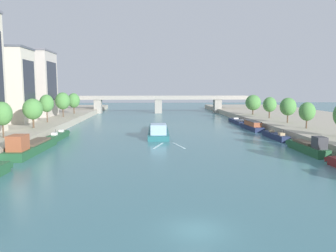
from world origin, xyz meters
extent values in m
plane|color=#42757F|center=(0.00, 0.00, 0.00)|extent=(400.00, 400.00, 0.00)
cube|color=#B2A893|center=(41.93, 55.00, 0.85)|extent=(36.00, 170.00, 1.69)
cube|color=#23666B|center=(-1.49, 49.93, 0.47)|extent=(4.58, 21.99, 0.94)
cube|color=#23666B|center=(-1.25, 61.24, 0.56)|extent=(3.94, 1.29, 0.83)
cube|color=#23666B|center=(-1.49, 49.93, 0.97)|extent=(4.67, 22.00, 0.06)
cube|color=#9EBCD6|center=(-1.65, 42.48, 1.99)|extent=(3.18, 4.45, 1.98)
cube|color=black|center=(-1.60, 44.68, 2.29)|extent=(2.48, 0.08, 0.56)
cube|color=brown|center=(-1.44, 52.12, 1.18)|extent=(3.46, 11.46, 0.36)
cylinder|color=#232328|center=(-1.01, 43.35, 1.55)|extent=(0.07, 0.07, 1.10)
cube|color=silver|center=(1.73, 34.64, 0.01)|extent=(1.88, 5.89, 0.03)
cube|color=silver|center=(-1.87, 34.71, 0.01)|extent=(2.12, 5.84, 0.03)
cube|color=#235633|center=(-21.95, 29.86, 0.61)|extent=(3.54, 14.86, 1.22)
cube|color=#235633|center=(-21.66, 37.58, 0.73)|extent=(2.87, 1.36, 0.98)
cube|color=#235633|center=(-21.95, 29.86, 1.25)|extent=(3.60, 14.87, 0.06)
cube|color=#9E5133|center=(-22.14, 24.84, 2.39)|extent=(2.34, 3.04, 2.21)
cube|color=black|center=(-22.09, 26.33, 2.72)|extent=(1.79, 0.10, 0.62)
cube|color=brown|center=(-21.90, 31.33, 1.46)|extent=(2.61, 7.76, 0.36)
cylinder|color=#232328|center=(-21.67, 25.41, 1.83)|extent=(0.07, 0.07, 1.10)
cube|color=#235633|center=(-21.54, 43.37, 0.56)|extent=(1.91, 9.24, 1.12)
cube|color=#235633|center=(-21.46, 48.33, 0.67)|extent=(1.70, 1.26, 0.93)
cube|color=#235633|center=(-21.54, 43.37, 1.15)|extent=(1.94, 9.24, 0.06)
cube|color=white|center=(-21.51, 45.40, 1.38)|extent=(0.90, 0.91, 0.40)
cube|color=white|center=(-21.58, 40.79, 1.42)|extent=(0.99, 1.11, 0.48)
cylinder|color=#232328|center=(-21.32, 40.60, 1.73)|extent=(0.07, 0.07, 1.10)
cube|color=maroon|center=(21.67, 19.76, 0.65)|extent=(2.59, 1.24, 0.91)
cube|color=#235633|center=(21.50, 27.39, 0.61)|extent=(2.06, 10.41, 1.22)
cube|color=#235633|center=(21.47, 32.94, 0.73)|extent=(1.92, 1.26, 0.98)
cube|color=#235633|center=(21.50, 27.39, 1.25)|extent=(2.10, 10.41, 0.06)
cube|color=#38383D|center=(21.51, 23.85, 2.17)|extent=(1.52, 2.09, 1.78)
cube|color=black|center=(21.51, 24.90, 2.44)|extent=(1.21, 0.03, 0.50)
cube|color=brown|center=(21.49, 28.43, 1.46)|extent=(1.59, 5.42, 0.36)
cylinder|color=#232328|center=(21.81, 24.27, 1.83)|extent=(0.07, 0.07, 1.10)
cube|color=#1E284C|center=(21.68, 41.03, 0.53)|extent=(2.02, 9.52, 1.07)
cube|color=#1E284C|center=(21.52, 46.11, 0.64)|extent=(1.67, 1.28, 0.90)
cube|color=#1E284C|center=(21.68, 41.03, 1.10)|extent=(2.05, 9.52, 0.06)
cube|color=tan|center=(21.62, 43.11, 1.33)|extent=(0.89, 0.93, 0.40)
cube|color=tan|center=(21.77, 38.37, 1.37)|extent=(0.98, 1.13, 0.48)
cylinder|color=#232328|center=(22.03, 38.19, 1.68)|extent=(0.07, 0.07, 1.10)
cube|color=#1E284C|center=(21.44, 55.78, 0.49)|extent=(2.68, 11.24, 0.98)
cube|color=#1E284C|center=(21.24, 61.71, 0.59)|extent=(2.24, 1.28, 0.85)
cube|color=#1E284C|center=(21.44, 55.78, 1.01)|extent=(2.73, 11.24, 0.06)
cube|color=#9E5133|center=(21.45, 55.22, 1.60)|extent=(2.13, 7.21, 1.12)
cube|color=#4C4C51|center=(21.45, 55.22, 2.20)|extent=(2.28, 7.43, 0.08)
cylinder|color=#232328|center=(21.89, 52.44, 1.59)|extent=(0.07, 0.07, 1.10)
cube|color=#1E284C|center=(21.92, 69.81, 0.46)|extent=(2.76, 12.19, 0.93)
cube|color=#1E284C|center=(21.98, 76.24, 0.56)|extent=(2.54, 1.22, 0.82)
cube|color=#1E284C|center=(21.92, 69.81, 0.96)|extent=(2.81, 12.19, 0.06)
cube|color=white|center=(21.94, 72.48, 1.19)|extent=(1.34, 0.91, 0.40)
cube|color=white|center=(21.89, 66.40, 1.23)|extent=(1.47, 1.11, 0.48)
cylinder|color=#232328|center=(22.29, 66.15, 1.54)|extent=(0.07, 0.07, 1.10)
cylinder|color=brown|center=(-28.27, 34.38, 3.21)|extent=(0.24, 0.24, 3.03)
ellipsoid|color=#4C8942|center=(-28.27, 34.38, 5.82)|extent=(3.25, 3.25, 4.02)
cylinder|color=brown|center=(-28.05, 48.28, 3.08)|extent=(0.36, 0.36, 2.78)
ellipsoid|color=#4C8942|center=(-28.05, 48.28, 5.68)|extent=(4.10, 4.10, 4.43)
cylinder|color=brown|center=(-28.64, 59.67, 3.42)|extent=(0.28, 0.28, 3.47)
ellipsoid|color=#4C8942|center=(-28.64, 59.67, 6.34)|extent=(3.43, 3.43, 4.29)
cylinder|color=brown|center=(-28.55, 74.24, 3.34)|extent=(0.33, 0.33, 3.30)
ellipsoid|color=#4C8942|center=(-28.55, 74.24, 6.34)|extent=(4.19, 4.19, 4.91)
cylinder|color=brown|center=(-28.25, 86.68, 3.18)|extent=(0.36, 0.36, 2.98)
ellipsoid|color=#4C8942|center=(-28.25, 86.68, 5.98)|extent=(3.92, 3.92, 4.73)
cylinder|color=brown|center=(29.45, 44.29, 2.93)|extent=(0.30, 0.30, 2.47)
ellipsoid|color=#4C8942|center=(29.45, 44.29, 5.23)|extent=(3.31, 3.31, 3.89)
cylinder|color=brown|center=(29.98, 55.11, 3.06)|extent=(0.31, 0.31, 2.74)
ellipsoid|color=#4C8942|center=(29.98, 55.11, 5.62)|extent=(3.85, 3.85, 4.31)
cylinder|color=brown|center=(30.00, 67.35, 3.03)|extent=(0.34, 0.34, 2.67)
ellipsoid|color=#4C8942|center=(30.00, 67.35, 5.50)|extent=(3.70, 3.70, 4.15)
cylinder|color=brown|center=(29.17, 79.52, 2.92)|extent=(0.37, 0.37, 2.45)
ellipsoid|color=#4C8942|center=(29.17, 79.52, 5.47)|extent=(4.77, 4.77, 4.84)
cube|color=beige|center=(-39.05, 59.72, 10.53)|extent=(12.99, 9.18, 17.68)
cube|color=#4C515B|center=(-39.05, 59.72, 19.62)|extent=(13.38, 9.46, 0.50)
cube|color=#232833|center=(-32.54, 59.72, 11.41)|extent=(0.04, 7.35, 10.61)
cube|color=#BCB2A8|center=(-39.05, 78.16, 11.12)|extent=(13.15, 11.78, 18.85)
cube|color=slate|center=(-39.05, 78.16, 20.79)|extent=(13.54, 12.13, 0.50)
cube|color=#232833|center=(-32.46, 78.16, 12.06)|extent=(0.04, 9.42, 11.31)
cube|color=#9E998E|center=(0.00, 109.09, 5.71)|extent=(71.85, 4.40, 0.60)
cube|color=#9E998E|center=(0.00, 107.09, 6.46)|extent=(71.85, 0.30, 0.90)
cube|color=#9E998E|center=(0.00, 111.09, 6.46)|extent=(71.85, 0.30, 0.90)
cube|color=#9E998E|center=(-23.93, 109.09, 2.70)|extent=(2.80, 3.60, 5.41)
cube|color=#9E998E|center=(0.00, 109.09, 2.70)|extent=(2.80, 3.60, 5.41)
cube|color=#9E998E|center=(23.93, 109.09, 2.70)|extent=(2.80, 3.60, 5.41)
camera|label=1|loc=(-3.28, -22.32, 10.22)|focal=35.09mm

